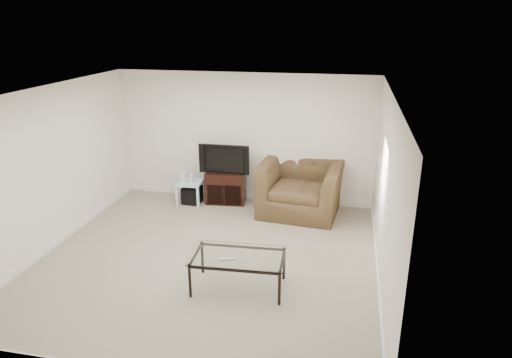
% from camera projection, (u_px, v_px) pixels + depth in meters
% --- Properties ---
extents(floor, '(5.00, 5.00, 0.00)m').
position_uv_depth(floor, '(208.00, 259.00, 6.90)').
color(floor, tan).
rests_on(floor, ground).
extents(ceiling, '(5.00, 5.00, 0.00)m').
position_uv_depth(ceiling, '(201.00, 93.00, 6.07)').
color(ceiling, white).
rests_on(ceiling, ground).
extents(wall_back, '(5.00, 0.02, 2.50)m').
position_uv_depth(wall_back, '(244.00, 138.00, 8.79)').
color(wall_back, silver).
rests_on(wall_back, ground).
extents(wall_left, '(0.02, 5.00, 2.50)m').
position_uv_depth(wall_left, '(48.00, 170.00, 6.97)').
color(wall_left, silver).
rests_on(wall_left, ground).
extents(wall_right, '(0.02, 5.00, 2.50)m').
position_uv_depth(wall_right, '(386.00, 194.00, 6.01)').
color(wall_right, silver).
rests_on(wall_right, ground).
extents(plate_back, '(0.12, 0.02, 0.12)m').
position_uv_depth(plate_back, '(176.00, 135.00, 9.05)').
color(plate_back, white).
rests_on(plate_back, wall_back).
extents(plate_right_switch, '(0.02, 0.09, 0.13)m').
position_uv_depth(plate_right_switch, '(379.00, 159.00, 7.49)').
color(plate_right_switch, white).
rests_on(plate_right_switch, wall_right).
extents(plate_right_outlet, '(0.02, 0.08, 0.12)m').
position_uv_depth(plate_right_outlet, '(375.00, 219.00, 7.53)').
color(plate_right_outlet, white).
rests_on(plate_right_outlet, wall_right).
extents(tv_stand, '(0.80, 0.59, 0.63)m').
position_uv_depth(tv_stand, '(226.00, 186.00, 8.97)').
color(tv_stand, black).
rests_on(tv_stand, floor).
extents(dvd_player, '(0.46, 0.34, 0.06)m').
position_uv_depth(dvd_player, '(226.00, 177.00, 8.86)').
color(dvd_player, black).
rests_on(dvd_player, tv_stand).
extents(television, '(0.91, 0.20, 0.56)m').
position_uv_depth(television, '(225.00, 158.00, 8.74)').
color(television, black).
rests_on(television, tv_stand).
extents(side_table, '(0.49, 0.49, 0.44)m').
position_uv_depth(side_table, '(190.00, 192.00, 8.91)').
color(side_table, silver).
rests_on(side_table, floor).
extents(subwoofer, '(0.35, 0.35, 0.34)m').
position_uv_depth(subwoofer, '(192.00, 195.00, 8.95)').
color(subwoofer, black).
rests_on(subwoofer, floor).
extents(game_console, '(0.05, 0.15, 0.20)m').
position_uv_depth(game_console, '(184.00, 177.00, 8.80)').
color(game_console, white).
rests_on(game_console, side_table).
extents(game_case, '(0.05, 0.13, 0.17)m').
position_uv_depth(game_case, '(192.00, 178.00, 8.79)').
color(game_case, silver).
rests_on(game_case, side_table).
extents(recliner, '(1.55, 1.09, 1.28)m').
position_uv_depth(recliner, '(300.00, 180.00, 8.36)').
color(recliner, brown).
rests_on(recliner, floor).
extents(coffee_table, '(1.29, 0.77, 0.49)m').
position_uv_depth(coffee_table, '(239.00, 272.00, 6.08)').
color(coffee_table, black).
rests_on(coffee_table, floor).
extents(remote, '(0.20, 0.11, 0.02)m').
position_uv_depth(remote, '(227.00, 259.00, 5.89)').
color(remote, '#B2B2B7').
rests_on(remote, coffee_table).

